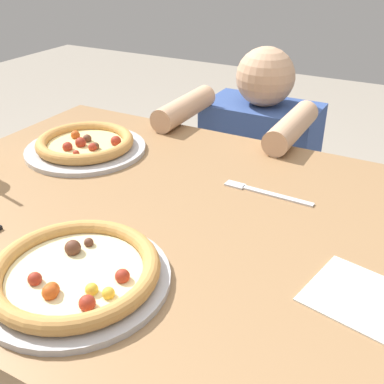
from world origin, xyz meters
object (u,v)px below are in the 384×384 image
(pizza_far, at_px, (85,145))
(diner_seated, at_px, (256,192))
(fork, at_px, (263,192))
(pizza_near, at_px, (75,273))

(pizza_far, distance_m, diner_seated, 0.71)
(fork, relative_size, diner_seated, 0.22)
(pizza_far, bearing_deg, pizza_near, -51.89)
(fork, distance_m, diner_seated, 0.67)
(pizza_far, xyz_separation_m, fork, (0.49, 0.01, -0.02))
(pizza_far, height_order, diner_seated, diner_seated)
(pizza_near, distance_m, pizza_far, 0.53)
(fork, height_order, diner_seated, diner_seated)
(pizza_near, height_order, fork, pizza_near)
(pizza_far, height_order, fork, pizza_far)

